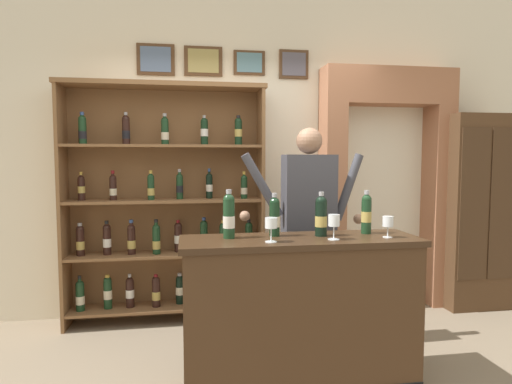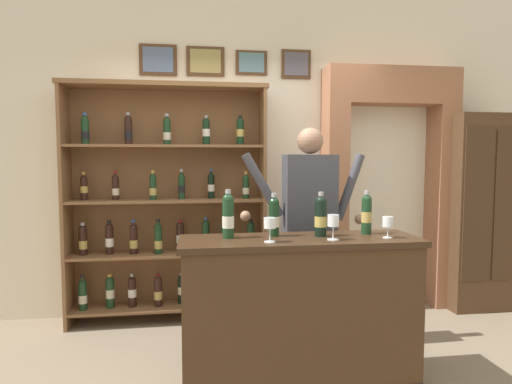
% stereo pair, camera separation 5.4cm
% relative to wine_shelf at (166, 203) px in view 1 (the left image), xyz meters
% --- Properties ---
extents(back_wall, '(12.00, 0.19, 3.35)m').
position_rel_wine_shelf_xyz_m(back_wall, '(0.73, 0.26, 0.56)').
color(back_wall, beige).
rests_on(back_wall, ground).
extents(wine_shelf, '(1.84, 0.35, 2.19)m').
position_rel_wine_shelf_xyz_m(wine_shelf, '(0.00, 0.00, 0.00)').
color(wine_shelf, brown).
rests_on(wine_shelf, ground).
extents(archway_doorway, '(1.35, 0.45, 2.41)m').
position_rel_wine_shelf_xyz_m(archway_doorway, '(2.19, 0.11, 0.25)').
color(archway_doorway, '#9E6647').
rests_on(archway_doorway, ground).
extents(side_cabinet, '(0.67, 0.43, 1.96)m').
position_rel_wine_shelf_xyz_m(side_cabinet, '(3.10, -0.09, -0.13)').
color(side_cabinet, '#4C331E').
rests_on(side_cabinet, ground).
extents(tasting_counter, '(1.57, 0.48, 1.00)m').
position_rel_wine_shelf_xyz_m(tasting_counter, '(0.93, -1.35, -0.61)').
color(tasting_counter, '#422B19').
rests_on(tasting_counter, ground).
extents(shopkeeper, '(1.01, 0.22, 1.76)m').
position_rel_wine_shelf_xyz_m(shopkeeper, '(1.15, -0.77, -0.02)').
color(shopkeeper, '#2D3347').
rests_on(shopkeeper, ground).
extents(tasting_bottle_prosecco, '(0.08, 0.08, 0.32)m').
position_rel_wine_shelf_xyz_m(tasting_bottle_prosecco, '(0.46, -1.29, 0.04)').
color(tasting_bottle_prosecco, '#19381E').
rests_on(tasting_bottle_prosecco, tasting_counter).
extents(tasting_bottle_rosso, '(0.07, 0.07, 0.29)m').
position_rel_wine_shelf_xyz_m(tasting_bottle_rosso, '(0.77, -1.26, 0.03)').
color(tasting_bottle_rosso, black).
rests_on(tasting_bottle_rosso, tasting_counter).
extents(tasting_bottle_bianco, '(0.08, 0.08, 0.30)m').
position_rel_wine_shelf_xyz_m(tasting_bottle_bianco, '(1.08, -1.31, 0.03)').
color(tasting_bottle_bianco, black).
rests_on(tasting_bottle_bianco, tasting_counter).
extents(tasting_bottle_riserva, '(0.07, 0.07, 0.30)m').
position_rel_wine_shelf_xyz_m(tasting_bottle_riserva, '(1.42, -1.27, 0.03)').
color(tasting_bottle_riserva, '#19381E').
rests_on(tasting_bottle_riserva, tasting_counter).
extents(wine_glass_center, '(0.07, 0.07, 0.14)m').
position_rel_wine_shelf_xyz_m(wine_glass_center, '(1.50, -1.43, -0.01)').
color(wine_glass_center, silver).
rests_on(wine_glass_center, tasting_counter).
extents(wine_glass_right, '(0.08, 0.08, 0.16)m').
position_rel_wine_shelf_xyz_m(wine_glass_right, '(1.12, -1.45, 0.01)').
color(wine_glass_right, silver).
rests_on(wine_glass_right, tasting_counter).
extents(wine_glass_left, '(0.08, 0.08, 0.15)m').
position_rel_wine_shelf_xyz_m(wine_glass_left, '(0.71, -1.47, 0.00)').
color(wine_glass_left, silver).
rests_on(wine_glass_left, tasting_counter).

